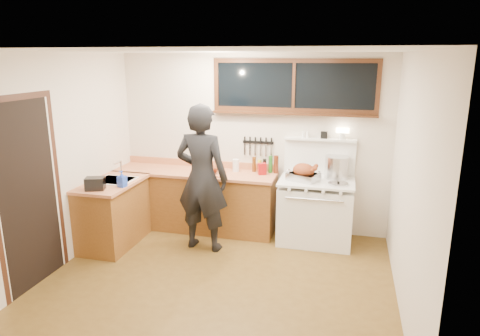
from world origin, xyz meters
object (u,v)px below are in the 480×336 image
(vintage_stove, at_px, (316,210))
(man, at_px, (202,178))
(roast_turkey, at_px, (304,173))
(cutting_board, at_px, (210,171))

(vintage_stove, relative_size, man, 0.80)
(man, relative_size, roast_turkey, 4.12)
(roast_turkey, bearing_deg, man, -157.14)
(man, bearing_deg, cutting_board, 95.84)
(man, xyz_separation_m, roast_turkey, (1.28, 0.54, 0.01))
(roast_turkey, bearing_deg, vintage_stove, 18.67)
(man, bearing_deg, vintage_stove, 22.36)
(vintage_stove, xyz_separation_m, roast_turkey, (-0.18, -0.06, 0.53))
(cutting_board, distance_m, roast_turkey, 1.33)
(man, distance_m, cutting_board, 0.52)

